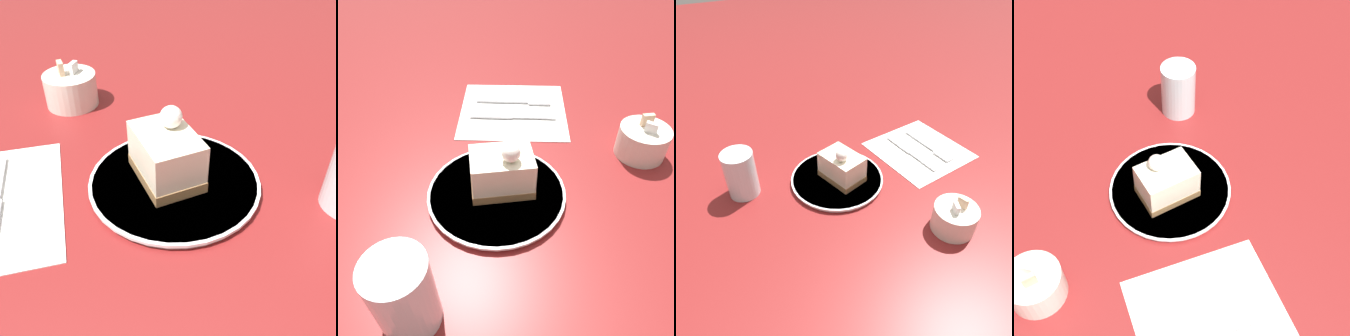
{
  "view_description": "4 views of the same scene",
  "coord_description": "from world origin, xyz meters",
  "views": [
    {
      "loc": [
        -0.07,
        -0.35,
        0.31
      ],
      "look_at": [
        -0.02,
        -0.01,
        0.04
      ],
      "focal_mm": 40.0,
      "sensor_mm": 36.0,
      "label": 1
    },
    {
      "loc": [
        0.33,
        0.07,
        0.38
      ],
      "look_at": [
        -0.03,
        0.01,
        0.05
      ],
      "focal_mm": 35.0,
      "sensor_mm": 36.0,
      "label": 2
    },
    {
      "loc": [
        0.23,
        0.53,
        0.51
      ],
      "look_at": [
        -0.03,
        0.01,
        0.04
      ],
      "focal_mm": 35.0,
      "sensor_mm": 36.0,
      "label": 3
    },
    {
      "loc": [
        -0.5,
        0.09,
        0.67
      ],
      "look_at": [
        -0.02,
        -0.02,
        0.06
      ],
      "focal_mm": 50.0,
      "sensor_mm": 36.0,
      "label": 4
    }
  ],
  "objects": [
    {
      "name": "cake_slice",
      "position": [
        -0.02,
        0.01,
        0.04
      ],
      "size": [
        0.09,
        0.11,
        0.09
      ],
      "rotation": [
        0.0,
        0.0,
        0.3
      ],
      "color": "olive",
      "rests_on": "plate"
    },
    {
      "name": "plate",
      "position": [
        -0.02,
        -0.0,
        0.01
      ],
      "size": [
        0.21,
        0.21,
        0.01
      ],
      "color": "white",
      "rests_on": "ground_plane"
    },
    {
      "name": "ground_plane",
      "position": [
        0.0,
        0.0,
        0.0
      ],
      "size": [
        4.0,
        4.0,
        0.0
      ],
      "primitive_type": "plane",
      "color": "maroon"
    },
    {
      "name": "sugar_bowl",
      "position": [
        -0.16,
        0.23,
        0.03
      ],
      "size": [
        0.09,
        0.09,
        0.08
      ],
      "color": "silver",
      "rests_on": "ground_plane"
    }
  ]
}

